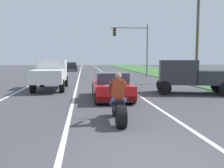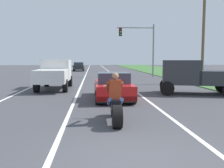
{
  "view_description": "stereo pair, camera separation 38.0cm",
  "coord_description": "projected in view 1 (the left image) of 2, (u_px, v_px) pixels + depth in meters",
  "views": [
    {
      "loc": [
        -1.28,
        -4.71,
        2.04
      ],
      "look_at": [
        -0.1,
        5.49,
        1.0
      ],
      "focal_mm": 39.44,
      "sensor_mm": 36.0,
      "label": 1
    },
    {
      "loc": [
        -0.91,
        -4.75,
        2.04
      ],
      "look_at": [
        -0.1,
        5.49,
        1.0
      ],
      "focal_mm": 39.44,
      "sensor_mm": 36.0,
      "label": 2
    }
  ],
  "objects": [
    {
      "name": "ground_plane",
      "position": [
        148.0,
        160.0,
        5.01
      ],
      "size": [
        160.0,
        160.0,
        0.0
      ],
      "primitive_type": "plane",
      "color": "#424247"
    },
    {
      "name": "lane_stripe_left_solid",
      "position": [
        41.0,
        80.0,
        24.16
      ],
      "size": [
        0.14,
        120.0,
        0.01
      ],
      "primitive_type": "cube",
      "color": "white",
      "rests_on": "ground"
    },
    {
      "name": "lane_stripe_right_solid",
      "position": [
        114.0,
        79.0,
        24.98
      ],
      "size": [
        0.14,
        120.0,
        0.01
      ],
      "primitive_type": "cube",
      "color": "white",
      "rests_on": "ground"
    },
    {
      "name": "lane_stripe_centre_dashed",
      "position": [
        78.0,
        80.0,
        24.57
      ],
      "size": [
        0.14,
        120.0,
        0.01
      ],
      "primitive_type": "cube",
      "color": "white",
      "rests_on": "ground"
    },
    {
      "name": "grass_verge_right",
      "position": [
        208.0,
        78.0,
        26.15
      ],
      "size": [
        10.0,
        120.0,
        0.06
      ],
      "primitive_type": "cube",
      "color": "#3D6B33",
      "rests_on": "ground"
    },
    {
      "name": "motorcycle_with_rider",
      "position": [
        118.0,
        105.0,
        7.85
      ],
      "size": [
        0.7,
        2.21,
        1.62
      ],
      "color": "black",
      "rests_on": "ground"
    },
    {
      "name": "sports_car_red",
      "position": [
        111.0,
        87.0,
        12.65
      ],
      "size": [
        1.84,
        4.3,
        1.37
      ],
      "color": "red",
      "rests_on": "ground"
    },
    {
      "name": "pickup_truck_left_lane_white",
      "position": [
        51.0,
        73.0,
        16.51
      ],
      "size": [
        2.02,
        4.8,
        1.98
      ],
      "color": "silver",
      "rests_on": "ground"
    },
    {
      "name": "pickup_truck_right_shoulder_dark_grey",
      "position": [
        194.0,
        75.0,
        14.53
      ],
      "size": [
        5.14,
        3.14,
        1.98
      ],
      "color": "#2D3035",
      "rests_on": "ground"
    },
    {
      "name": "traffic_light_mast_near",
      "position": [
        136.0,
        42.0,
        28.31
      ],
      "size": [
        4.33,
        0.34,
        6.0
      ],
      "color": "gray",
      "rests_on": "ground"
    },
    {
      "name": "utility_pole_roadside",
      "position": [
        197.0,
        38.0,
        21.05
      ],
      "size": [
        0.24,
        0.24,
        7.66
      ],
      "primitive_type": "cylinder",
      "color": "brown",
      "rests_on": "ground"
    },
    {
      "name": "distant_car_far_ahead",
      "position": [
        72.0,
        67.0,
        42.01
      ],
      "size": [
        1.8,
        4.0,
        1.5
      ],
      "color": "#262628",
      "rests_on": "ground"
    }
  ]
}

